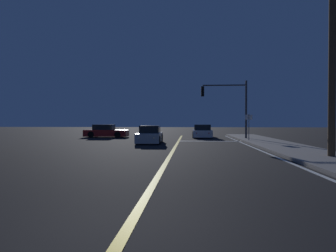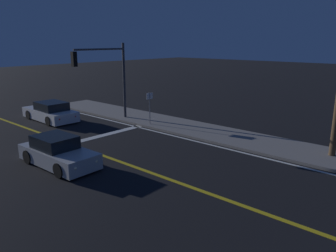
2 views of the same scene
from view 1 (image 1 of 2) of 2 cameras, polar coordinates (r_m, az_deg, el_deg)
name	(u,v)px [view 1 (image 1 of 2)]	position (r m, az deg, el deg)	size (l,w,h in m)	color
ground_plane	(118,246)	(4.28, -9.79, -21.99)	(160.00, 160.00, 0.00)	black
sidewalk_right	(308,153)	(16.17, 25.60, -4.82)	(3.20, 40.20, 0.15)	gray
lane_line_center	(171,154)	(15.11, 0.64, -5.39)	(0.20, 37.96, 0.01)	gold
lane_line_edge_right	(270,154)	(15.60, 19.23, -5.25)	(0.16, 37.96, 0.01)	white
stop_bar	(210,141)	(24.77, 8.13, -2.94)	(5.22, 0.50, 0.01)	white
car_far_approaching_silver	(150,136)	(22.47, -3.54, -1.86)	(1.89, 4.18, 1.34)	#B2B5BA
car_following_oncoming_red	(106,132)	(31.34, -11.98, -1.09)	(4.50, 1.90, 1.34)	maroon
car_lead_oncoming_white	(202,132)	(30.61, 6.67, -1.12)	(2.06, 4.70, 1.34)	silver
traffic_signal_near_right	(229,100)	(27.25, 11.75, 4.95)	(4.15, 0.28, 5.35)	#38383D
utility_pole_right	(333,26)	(15.18, 29.35, 16.60)	(1.41, 0.31, 11.28)	#4C3823
street_sign_corner	(249,123)	(24.62, 15.45, 0.56)	(0.56, 0.06, 2.26)	slate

